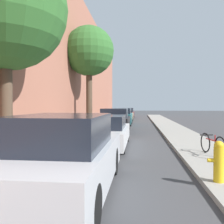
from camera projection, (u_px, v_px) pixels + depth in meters
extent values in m
plane|color=#3D3D3F|center=(130.00, 134.00, 14.63)|extent=(120.00, 120.00, 0.00)
cube|color=gray|center=(82.00, 132.00, 14.95)|extent=(2.00, 52.00, 0.12)
cube|color=gray|center=(179.00, 133.00, 14.31)|extent=(2.00, 52.00, 0.12)
cube|color=#9E604C|center=(60.00, 51.00, 14.96)|extent=(0.70, 52.00, 10.10)
cylinder|color=black|center=(51.00, 159.00, 6.26)|extent=(0.22, 0.66, 0.66)
cylinder|color=black|center=(113.00, 161.00, 6.08)|extent=(0.22, 0.66, 0.66)
cylinder|color=black|center=(91.00, 208.00, 3.32)|extent=(0.22, 0.66, 0.66)
cube|color=silver|center=(65.00, 164.00, 4.78)|extent=(1.81, 4.48, 0.76)
cube|color=black|center=(62.00, 131.00, 4.58)|extent=(1.59, 2.33, 0.60)
cylinder|color=black|center=(91.00, 134.00, 11.70)|extent=(0.22, 0.64, 0.64)
cylinder|color=black|center=(126.00, 135.00, 11.51)|extent=(0.22, 0.64, 0.64)
cylinder|color=black|center=(75.00, 144.00, 8.81)|extent=(0.22, 0.64, 0.64)
cylinder|color=black|center=(122.00, 145.00, 8.63)|extent=(0.22, 0.64, 0.64)
cube|color=silver|center=(104.00, 135.00, 10.16)|extent=(1.91, 4.68, 0.61)
cube|color=black|center=(103.00, 122.00, 9.96)|extent=(1.68, 2.43, 0.50)
cylinder|color=black|center=(105.00, 125.00, 17.15)|extent=(0.22, 0.62, 0.62)
cylinder|color=black|center=(128.00, 125.00, 16.98)|extent=(0.22, 0.62, 0.62)
cylinder|color=black|center=(100.00, 128.00, 14.70)|extent=(0.22, 0.62, 0.62)
cylinder|color=black|center=(126.00, 129.00, 14.53)|extent=(0.22, 0.62, 0.62)
cube|color=black|center=(115.00, 123.00, 15.83)|extent=(1.81, 3.97, 0.77)
cube|color=black|center=(115.00, 113.00, 15.66)|extent=(1.59, 2.07, 0.56)
cylinder|color=black|center=(115.00, 120.00, 22.94)|extent=(0.22, 0.63, 0.63)
cylinder|color=black|center=(131.00, 120.00, 22.78)|extent=(0.22, 0.63, 0.63)
cylinder|color=black|center=(112.00, 122.00, 20.08)|extent=(0.22, 0.63, 0.63)
cylinder|color=black|center=(130.00, 122.00, 19.92)|extent=(0.22, 0.63, 0.63)
cube|color=#1E6066|center=(122.00, 118.00, 21.42)|extent=(1.68, 4.64, 0.79)
cube|color=black|center=(122.00, 111.00, 21.22)|extent=(1.48, 2.41, 0.48)
cylinder|color=black|center=(119.00, 117.00, 28.72)|extent=(0.22, 0.62, 0.62)
cylinder|color=black|center=(132.00, 117.00, 28.55)|extent=(0.22, 0.62, 0.62)
cylinder|color=black|center=(117.00, 118.00, 26.02)|extent=(0.22, 0.62, 0.62)
cylinder|color=black|center=(132.00, 118.00, 25.85)|extent=(0.22, 0.62, 0.62)
cube|color=tan|center=(125.00, 116.00, 27.28)|extent=(1.77, 4.38, 0.64)
cube|color=black|center=(125.00, 111.00, 27.09)|extent=(1.56, 2.28, 0.45)
cylinder|color=black|center=(122.00, 115.00, 34.70)|extent=(0.22, 0.63, 0.63)
cylinder|color=black|center=(133.00, 115.00, 34.53)|extent=(0.22, 0.63, 0.63)
cylinder|color=black|center=(121.00, 116.00, 31.81)|extent=(0.22, 0.63, 0.63)
cylinder|color=black|center=(133.00, 116.00, 31.64)|extent=(0.22, 0.63, 0.63)
cube|color=maroon|center=(127.00, 114.00, 33.17)|extent=(1.77, 4.69, 0.60)
cube|color=black|center=(127.00, 110.00, 32.96)|extent=(1.56, 2.44, 0.53)
cylinder|color=#4C3A2B|center=(6.00, 100.00, 7.45)|extent=(0.36, 0.36, 3.50)
sphere|color=#2D6028|center=(5.00, 8.00, 7.37)|extent=(3.74, 3.74, 3.74)
cylinder|color=#4C3A2B|center=(89.00, 97.00, 16.49)|extent=(0.41, 0.41, 4.31)
sphere|color=#2D6028|center=(89.00, 51.00, 16.40)|extent=(3.34, 3.34, 3.34)
cylinder|color=gold|center=(219.00, 165.00, 5.09)|extent=(0.21, 0.21, 0.72)
sphere|color=gold|center=(219.00, 146.00, 5.08)|extent=(0.20, 0.20, 0.20)
cylinder|color=gold|center=(211.00, 160.00, 5.10)|extent=(0.14, 0.08, 0.08)
torus|color=black|center=(205.00, 142.00, 8.29)|extent=(0.17, 0.66, 0.66)
torus|color=black|center=(220.00, 147.00, 7.33)|extent=(0.17, 0.66, 0.66)
cube|color=maroon|center=(212.00, 140.00, 7.80)|extent=(0.19, 0.80, 0.04)
cylinder|color=maroon|center=(215.00, 138.00, 7.63)|extent=(0.04, 0.04, 0.18)
cube|color=black|center=(206.00, 135.00, 8.20)|extent=(0.44, 0.12, 0.04)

